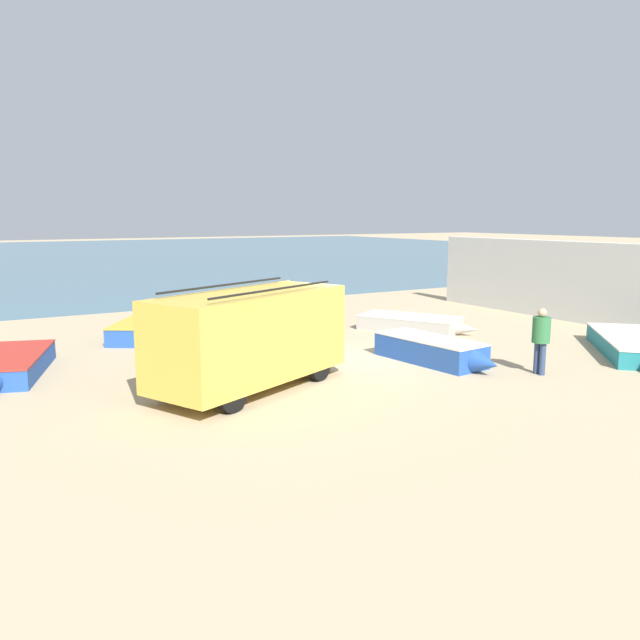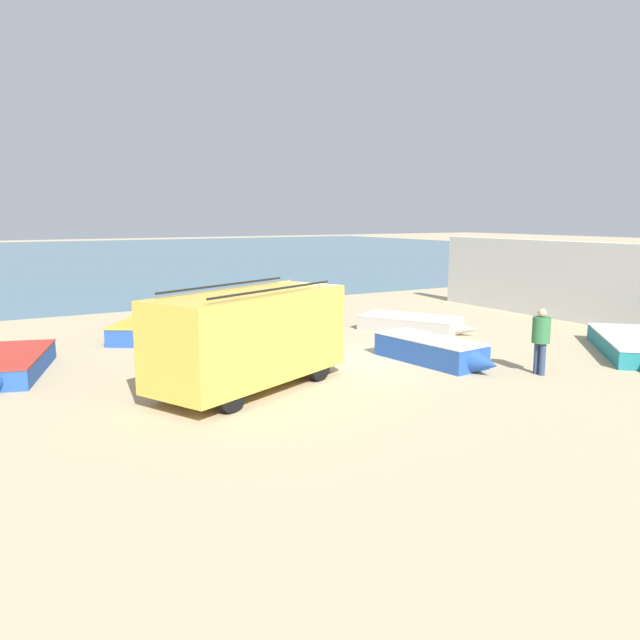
# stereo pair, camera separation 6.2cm
# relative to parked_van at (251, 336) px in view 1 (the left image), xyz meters

# --- Properties ---
(ground_plane) EXTENTS (200.00, 200.00, 0.00)m
(ground_plane) POSITION_rel_parked_van_xyz_m (3.35, 1.44, -1.24)
(ground_plane) COLOR tan
(sea_water) EXTENTS (120.00, 80.00, 0.01)m
(sea_water) POSITION_rel_parked_van_xyz_m (3.35, 53.44, -1.23)
(sea_water) COLOR #477084
(sea_water) RESTS_ON ground_plane
(harbor_wall) EXTENTS (0.50, 13.38, 3.00)m
(harbor_wall) POSITION_rel_parked_van_xyz_m (14.40, 2.44, 0.26)
(harbor_wall) COLOR silver
(harbor_wall) RESTS_ON ground_plane
(parked_van) EXTENTS (5.33, 3.75, 2.39)m
(parked_van) POSITION_rel_parked_van_xyz_m (0.00, 0.00, 0.00)
(parked_van) COLOR gold
(parked_van) RESTS_ON ground_plane
(fishing_rowboat_0) EXTENTS (4.39, 4.55, 0.52)m
(fishing_rowboat_0) POSITION_rel_parked_van_xyz_m (10.85, -2.27, -0.98)
(fishing_rowboat_0) COLOR #1E757F
(fishing_rowboat_0) RESTS_ON ground_plane
(fishing_rowboat_1) EXTENTS (3.01, 4.08, 0.52)m
(fishing_rowboat_1) POSITION_rel_parked_van_xyz_m (7.87, 3.90, -0.98)
(fishing_rowboat_1) COLOR #ADA89E
(fishing_rowboat_1) RESTS_ON ground_plane
(fishing_rowboat_2) EXTENTS (3.79, 5.20, 0.59)m
(fishing_rowboat_2) POSITION_rel_parked_van_xyz_m (-0.05, 8.05, -0.94)
(fishing_rowboat_2) COLOR #234CA3
(fishing_rowboat_2) RESTS_ON ground_plane
(fishing_rowboat_3) EXTENTS (2.49, 4.44, 0.52)m
(fishing_rowboat_3) POSITION_rel_parked_van_xyz_m (-4.68, 4.16, -0.97)
(fishing_rowboat_3) COLOR #234CA3
(fishing_rowboat_3) RESTS_ON ground_plane
(fishing_rowboat_4) EXTENTS (1.56, 3.92, 0.66)m
(fishing_rowboat_4) POSITION_rel_parked_van_xyz_m (5.34, -0.15, -0.91)
(fishing_rowboat_4) COLOR #234CA3
(fishing_rowboat_4) RESTS_ON ground_plane
(fisherman_0) EXTENTS (0.45, 0.45, 1.73)m
(fisherman_0) POSITION_rel_parked_van_xyz_m (4.38, 6.50, -0.20)
(fisherman_0) COLOR navy
(fisherman_0) RESTS_ON ground_plane
(fisherman_1) EXTENTS (0.44, 0.44, 1.68)m
(fisherman_1) POSITION_rel_parked_van_xyz_m (6.78, -2.47, -0.23)
(fisherman_1) COLOR navy
(fisherman_1) RESTS_ON ground_plane
(fisherman_2) EXTENTS (0.43, 0.43, 1.64)m
(fisherman_2) POSITION_rel_parked_van_xyz_m (3.62, 4.36, -0.26)
(fisherman_2) COLOR #38383D
(fisherman_2) RESTS_ON ground_plane
(fisherman_3) EXTENTS (0.47, 0.47, 1.77)m
(fisherman_3) POSITION_rel_parked_van_xyz_m (1.30, 4.77, -0.18)
(fisherman_3) COLOR #38383D
(fisherman_3) RESTS_ON ground_plane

